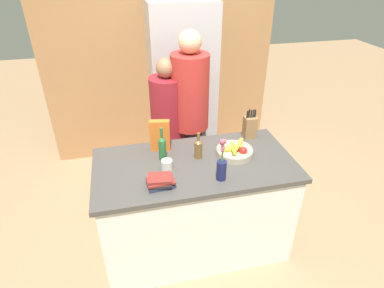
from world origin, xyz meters
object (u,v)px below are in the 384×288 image
(bottle_vinegar, at_px, (198,148))
(fruit_bowl, at_px, (235,151))
(coffee_mug, at_px, (167,165))
(refrigerator, at_px, (182,89))
(person_at_sink, at_px, (168,126))
(cereal_box, at_px, (160,136))
(flower_vase, at_px, (222,164))
(knife_block, at_px, (250,127))
(person_in_blue, at_px, (190,113))
(book_stack, at_px, (160,182))
(bottle_oil, at_px, (162,147))

(bottle_vinegar, bearing_deg, fruit_bowl, -5.93)
(coffee_mug, bearing_deg, refrigerator, 74.26)
(coffee_mug, distance_m, person_at_sink, 0.80)
(fruit_bowl, relative_size, cereal_box, 1.11)
(refrigerator, distance_m, coffee_mug, 1.57)
(flower_vase, xyz_separation_m, person_at_sink, (-0.24, 1.00, -0.17))
(flower_vase, bearing_deg, person_at_sink, 103.41)
(knife_block, distance_m, bottle_vinegar, 0.59)
(bottle_vinegar, bearing_deg, flower_vase, -73.61)
(person_in_blue, bearing_deg, bottle_vinegar, -71.08)
(refrigerator, xyz_separation_m, bottle_vinegar, (-0.15, -1.40, 0.02))
(person_in_blue, bearing_deg, book_stack, -89.10)
(book_stack, distance_m, person_in_blue, 1.05)
(flower_vase, bearing_deg, knife_block, 51.21)
(refrigerator, height_order, person_at_sink, refrigerator)
(person_at_sink, distance_m, person_in_blue, 0.26)
(cereal_box, distance_m, bottle_vinegar, 0.35)
(knife_block, height_order, cereal_box, knife_block)
(fruit_bowl, bearing_deg, refrigerator, 96.46)
(fruit_bowl, height_order, coffee_mug, fruit_bowl)
(refrigerator, xyz_separation_m, cereal_box, (-0.43, -1.20, 0.07))
(cereal_box, bearing_deg, person_in_blue, 50.80)
(book_stack, relative_size, bottle_oil, 0.71)
(fruit_bowl, relative_size, flower_vase, 0.88)
(refrigerator, distance_m, fruit_bowl, 1.44)
(refrigerator, bearing_deg, person_at_sink, -111.74)
(book_stack, xyz_separation_m, bottle_oil, (0.07, 0.35, 0.08))
(refrigerator, bearing_deg, knife_block, -71.22)
(flower_vase, distance_m, bottle_oil, 0.53)
(person_in_blue, bearing_deg, cereal_box, -103.50)
(cereal_box, distance_m, person_in_blue, 0.58)
(cereal_box, relative_size, person_in_blue, 0.15)
(refrigerator, relative_size, fruit_bowl, 6.39)
(refrigerator, xyz_separation_m, fruit_bowl, (0.16, -1.43, -0.03))
(knife_block, bearing_deg, person_at_sink, 147.02)
(fruit_bowl, height_order, bottle_oil, bottle_oil)
(fruit_bowl, relative_size, person_in_blue, 0.17)
(knife_block, bearing_deg, person_in_blue, 138.66)
(knife_block, xyz_separation_m, bottle_oil, (-0.83, -0.19, 0.01))
(flower_vase, distance_m, cereal_box, 0.65)
(knife_block, height_order, bottle_oil, bottle_oil)
(coffee_mug, relative_size, person_at_sink, 0.07)
(fruit_bowl, xyz_separation_m, bottle_vinegar, (-0.31, 0.03, 0.05))
(flower_vase, bearing_deg, person_in_blue, 91.17)
(coffee_mug, distance_m, bottle_vinegar, 0.31)
(person_in_blue, bearing_deg, coffee_mug, -89.62)
(knife_block, height_order, person_in_blue, person_in_blue)
(fruit_bowl, bearing_deg, person_at_sink, 122.51)
(book_stack, relative_size, bottle_vinegar, 0.90)
(fruit_bowl, xyz_separation_m, book_stack, (-0.67, -0.28, -0.00))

